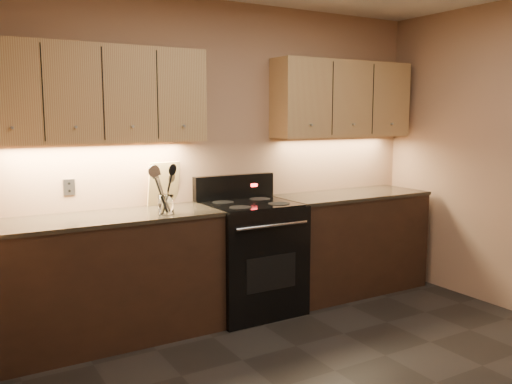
# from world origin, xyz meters

# --- Properties ---
(wall_back) EXTENTS (4.00, 0.04, 2.60)m
(wall_back) POSITION_xyz_m (0.00, 2.00, 1.30)
(wall_back) COLOR tan
(wall_back) RESTS_ON ground
(counter_left) EXTENTS (1.62, 0.62, 0.93)m
(counter_left) POSITION_xyz_m (-1.10, 1.70, 0.47)
(counter_left) COLOR black
(counter_left) RESTS_ON ground
(counter_right) EXTENTS (1.46, 0.62, 0.93)m
(counter_right) POSITION_xyz_m (1.18, 1.70, 0.47)
(counter_right) COLOR black
(counter_right) RESTS_ON ground
(stove) EXTENTS (0.76, 0.68, 1.14)m
(stove) POSITION_xyz_m (0.08, 1.68, 0.48)
(stove) COLOR black
(stove) RESTS_ON ground
(upper_cab_left) EXTENTS (1.60, 0.30, 0.70)m
(upper_cab_left) POSITION_xyz_m (-1.10, 1.85, 1.80)
(upper_cab_left) COLOR tan
(upper_cab_left) RESTS_ON wall_back
(upper_cab_right) EXTENTS (1.44, 0.30, 0.70)m
(upper_cab_right) POSITION_xyz_m (1.18, 1.85, 1.80)
(upper_cab_right) COLOR tan
(upper_cab_right) RESTS_ON wall_back
(outlet_plate) EXTENTS (0.08, 0.01, 0.12)m
(outlet_plate) POSITION_xyz_m (-1.30, 1.99, 1.12)
(outlet_plate) COLOR #B2B5BA
(outlet_plate) RESTS_ON wall_back
(utensil_crock) EXTENTS (0.14, 0.14, 0.14)m
(utensil_crock) POSITION_xyz_m (-0.70, 1.57, 1.00)
(utensil_crock) COLOR white
(utensil_crock) RESTS_ON counter_left
(cutting_board) EXTENTS (0.29, 0.12, 0.35)m
(cutting_board) POSITION_xyz_m (-0.57, 1.96, 1.10)
(cutting_board) COLOR tan
(cutting_board) RESTS_ON counter_left
(wooden_spoon) EXTENTS (0.17, 0.10, 0.30)m
(wooden_spoon) POSITION_xyz_m (-0.74, 1.55, 1.10)
(wooden_spoon) COLOR tan
(wooden_spoon) RESTS_ON utensil_crock
(black_spoon) EXTENTS (0.13, 0.11, 0.36)m
(black_spoon) POSITION_xyz_m (-0.72, 1.59, 1.12)
(black_spoon) COLOR black
(black_spoon) RESTS_ON utensil_crock
(black_turner) EXTENTS (0.18, 0.18, 0.34)m
(black_turner) POSITION_xyz_m (-0.71, 1.54, 1.11)
(black_turner) COLOR black
(black_turner) RESTS_ON utensil_crock
(steel_spatula) EXTENTS (0.18, 0.10, 0.36)m
(steel_spatula) POSITION_xyz_m (-0.69, 1.58, 1.12)
(steel_spatula) COLOR silver
(steel_spatula) RESTS_ON utensil_crock
(steel_skimmer) EXTENTS (0.21, 0.11, 0.36)m
(steel_skimmer) POSITION_xyz_m (-0.68, 1.56, 1.12)
(steel_skimmer) COLOR silver
(steel_skimmer) RESTS_ON utensil_crock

